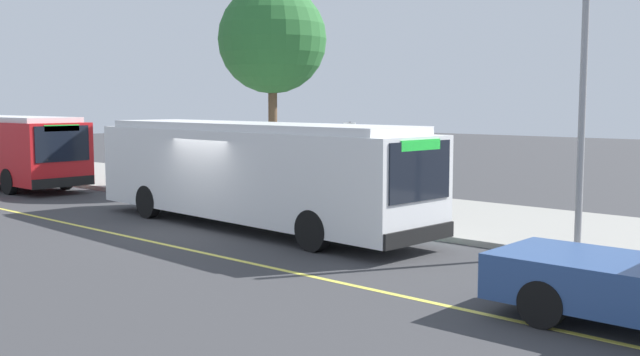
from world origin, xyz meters
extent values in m
plane|color=#38383A|center=(0.00, 0.00, 0.00)|extent=(120.00, 120.00, 0.00)
cube|color=gray|center=(0.00, 6.00, 0.07)|extent=(44.00, 6.40, 0.15)
cube|color=#E0D64C|center=(0.00, -2.20, 0.00)|extent=(36.00, 0.14, 0.01)
cube|color=white|center=(0.73, 1.00, 1.55)|extent=(11.94, 3.11, 2.40)
cube|color=silver|center=(0.73, 1.00, 2.85)|extent=(10.98, 2.81, 0.20)
cube|color=black|center=(6.65, 0.72, 1.98)|extent=(0.14, 2.17, 1.34)
cube|color=black|center=(0.79, 2.29, 1.84)|extent=(10.40, 0.54, 1.06)
cube|color=#197259|center=(0.79, 2.29, 0.57)|extent=(11.22, 0.56, 0.28)
cube|color=#26D83F|center=(6.66, 0.72, 2.57)|extent=(0.10, 1.40, 0.24)
cube|color=black|center=(6.67, 0.72, 0.53)|extent=(0.20, 2.50, 0.36)
cylinder|color=black|center=(4.45, 1.98, 0.50)|extent=(1.01, 0.33, 1.00)
cylinder|color=black|center=(4.34, -0.33, 0.50)|extent=(1.01, 0.33, 1.00)
cylinder|color=black|center=(-2.76, 2.32, 0.50)|extent=(1.01, 0.33, 1.00)
cylinder|color=black|center=(-2.87, 0.02, 0.50)|extent=(1.01, 0.33, 1.00)
cube|color=red|center=(-14.98, 0.93, 1.55)|extent=(10.64, 2.60, 2.40)
cube|color=black|center=(-9.65, 0.90, 1.98)|extent=(0.05, 2.17, 1.34)
cube|color=black|center=(-14.97, 2.22, 1.84)|extent=(9.35, 0.08, 1.06)
cube|color=white|center=(-14.97, 2.22, 0.57)|extent=(10.10, 0.08, 0.28)
cube|color=#26D83F|center=(-9.64, 0.90, 2.57)|extent=(0.04, 1.40, 0.24)
cube|color=black|center=(-9.63, 0.90, 0.53)|extent=(0.09, 2.50, 0.36)
cylinder|color=black|center=(-11.68, 2.07, 0.50)|extent=(1.00, 0.28, 1.00)
cylinder|color=black|center=(-11.69, -0.24, 0.50)|extent=(1.00, 0.28, 1.00)
cylinder|color=black|center=(11.00, -0.45, 0.38)|extent=(0.76, 0.25, 0.76)
cylinder|color=black|center=(11.02, -2.25, 0.38)|extent=(0.76, 0.25, 0.76)
cylinder|color=#333338|center=(1.17, 5.86, 1.35)|extent=(0.10, 0.10, 2.40)
cylinder|color=#333338|center=(1.17, 4.56, 1.35)|extent=(0.10, 0.10, 2.40)
cylinder|color=#333338|center=(-1.43, 5.86, 1.35)|extent=(0.10, 0.10, 2.40)
cylinder|color=#333338|center=(-1.43, 4.56, 1.35)|extent=(0.10, 0.10, 2.40)
cube|color=#333338|center=(-0.13, 5.21, 2.59)|extent=(2.90, 1.60, 0.08)
cube|color=#4C606B|center=(-0.13, 5.86, 1.35)|extent=(2.47, 0.04, 2.16)
cube|color=navy|center=(-1.43, 5.21, 1.30)|extent=(0.06, 1.11, 1.82)
cube|color=brown|center=(0.16, 5.26, 0.60)|extent=(1.60, 0.44, 0.06)
cube|color=brown|center=(0.16, 5.50, 0.88)|extent=(1.60, 0.05, 0.44)
cube|color=#333338|center=(-0.56, 5.26, 0.38)|extent=(0.08, 0.40, 0.45)
cube|color=#333338|center=(0.88, 5.26, 0.38)|extent=(0.08, 0.40, 0.45)
cylinder|color=#333338|center=(2.04, 3.74, 1.55)|extent=(0.07, 0.07, 2.80)
cube|color=white|center=(2.04, 3.72, 2.65)|extent=(0.44, 0.03, 0.56)
cube|color=red|center=(2.04, 3.71, 2.65)|extent=(0.40, 0.01, 0.16)
cylinder|color=brown|center=(-5.43, 7.78, 2.28)|extent=(0.36, 0.36, 4.27)
sphere|color=#28662D|center=(-5.43, 7.78, 6.05)|extent=(4.34, 4.34, 4.34)
cylinder|color=gray|center=(9.12, 3.52, 3.35)|extent=(0.16, 0.16, 6.40)
camera|label=1|loc=(16.01, -12.85, 3.51)|focal=41.22mm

